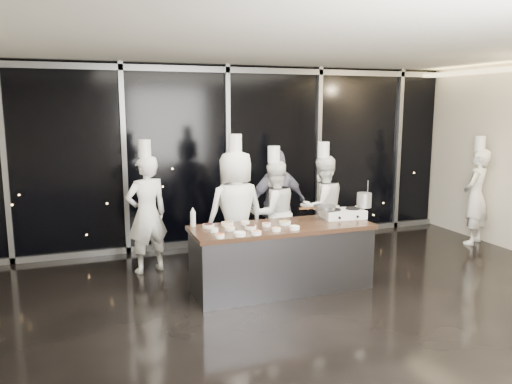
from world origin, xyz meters
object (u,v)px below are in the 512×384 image
chef_far_left (147,213)px  guest (277,205)px  chef_left (236,212)px  chef_center (273,212)px  frying_pan (324,207)px  stove (343,213)px  stock_pot (364,200)px  chef_side (476,196)px  demo_counter (282,257)px  chef_right (322,206)px

chef_far_left → guest: 2.08m
chef_left → chef_center: chef_left is taller
frying_pan → chef_left: (-1.08, 0.73, -0.13)m
stove → chef_far_left: chef_far_left is taller
stock_pot → chef_side: (2.88, 0.87, -0.26)m
guest → chef_side: 3.75m
demo_counter → chef_center: 1.21m
chef_left → chef_side: size_ratio=1.06×
chef_far_left → frying_pan: bearing=135.0°
demo_counter → chef_center: chef_center is taller
demo_counter → frying_pan: frying_pan is taller
guest → chef_side: bearing=163.8°
stock_pot → chef_side: 3.02m
chef_left → chef_center: bearing=-171.1°
chef_left → chef_far_left: bearing=-30.8°
chef_far_left → chef_center: bearing=154.7°
guest → chef_right: size_ratio=0.95×
chef_center → demo_counter: bearing=64.6°
stove → demo_counter: bearing=-167.3°
chef_left → demo_counter: bearing=104.0°
chef_center → chef_far_left: bearing=-17.4°
stove → chef_side: bearing=20.6°
demo_counter → guest: 1.46m
chef_side → chef_left: bearing=-28.8°
frying_pan → chef_side: bearing=18.8°
stove → chef_far_left: 2.90m
chef_right → stove: bearing=68.5°
stove → chef_right: bearing=84.9°
chef_far_left → chef_left: bearing=140.9°
frying_pan → stock_pot: bearing=-0.8°
stove → chef_center: chef_center is taller
demo_counter → stove: bearing=6.7°
frying_pan → chef_left: 1.31m
chef_center → stove: bearing=115.3°
demo_counter → stock_pot: (1.32, 0.08, 0.69)m
frying_pan → chef_left: size_ratio=0.27×
frying_pan → chef_side: size_ratio=0.29×
demo_counter → chef_left: 1.07m
frying_pan → guest: 1.18m
chef_far_left → chef_side: (5.81, -0.43, -0.02)m
chef_left → chef_center: size_ratio=1.11×
demo_counter → chef_center: bearing=73.8°
guest → stove: bearing=103.3°
stock_pot → demo_counter: bearing=-176.3°
stove → chef_left: 1.57m
stock_pot → chef_right: bearing=96.1°
chef_right → chef_side: size_ratio=0.98×
chef_center → guest: bearing=-135.3°
frying_pan → chef_left: chef_left is taller
stock_pot → guest: bearing=125.0°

